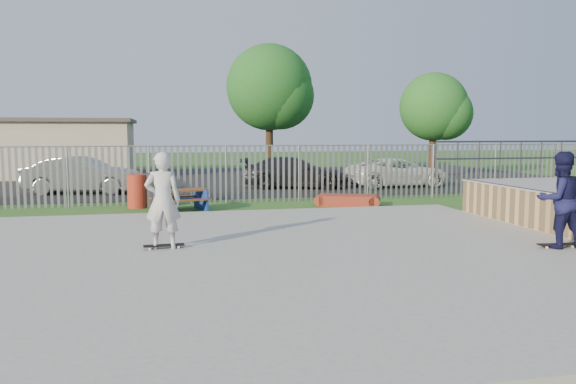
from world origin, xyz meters
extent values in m
plane|color=#2E5A1E|center=(0.00, 0.00, 0.00)|extent=(120.00, 120.00, 0.00)
cube|color=gray|center=(0.00, 0.00, 0.07)|extent=(15.00, 12.00, 0.15)
cylinder|color=#383A3F|center=(7.52, 1.00, 1.08)|extent=(0.06, 7.00, 0.06)
cube|color=brown|center=(-0.62, 7.27, 0.66)|extent=(1.73, 1.05, 0.05)
cube|color=brown|center=(-0.47, 6.75, 0.39)|extent=(1.62, 0.68, 0.04)
cube|color=brown|center=(-0.76, 7.79, 0.39)|extent=(1.62, 0.68, 0.04)
cube|color=navy|center=(-0.62, 7.27, 0.33)|extent=(1.73, 1.60, 0.66)
cube|color=maroon|center=(4.91, 7.43, 0.18)|extent=(2.02, 1.55, 0.36)
cylinder|color=#A62C19|center=(-1.97, 8.41, 0.55)|extent=(0.66, 0.66, 1.09)
cylinder|color=#27272A|center=(-1.49, 8.50, 0.55)|extent=(0.66, 0.66, 1.11)
cube|color=black|center=(0.00, 19.00, 0.01)|extent=(40.00, 18.00, 0.02)
imported|color=#9E9DA2|center=(-4.31, 13.13, 0.76)|extent=(4.66, 2.18, 1.48)
imported|color=black|center=(4.48, 13.54, 0.70)|extent=(4.98, 2.90, 1.36)
imported|color=white|center=(9.19, 13.20, 0.66)|extent=(4.76, 2.45, 1.28)
cube|color=beige|center=(-8.00, 23.00, 1.50)|extent=(10.00, 6.00, 3.00)
cube|color=#4C4742|center=(-8.00, 23.00, 3.10)|extent=(10.40, 6.40, 0.20)
cylinder|color=#3C2918|center=(4.58, 20.24, 2.10)|extent=(0.40, 0.40, 4.21)
sphere|color=#1F591E|center=(4.58, 20.24, 4.92)|extent=(4.71, 4.71, 4.71)
cylinder|color=#442B1B|center=(13.23, 17.94, 1.65)|extent=(0.40, 0.40, 3.29)
sphere|color=#235E20|center=(13.23, 17.94, 3.85)|extent=(3.69, 3.69, 3.69)
cube|color=black|center=(6.64, -0.75, 0.21)|extent=(0.81, 0.25, 0.02)
cube|color=black|center=(-1.10, 0.83, 0.21)|extent=(0.81, 0.26, 0.02)
imported|color=#13143C|center=(6.64, -0.75, 1.12)|extent=(0.98, 0.79, 1.93)
imported|color=silver|center=(-1.10, 0.83, 1.12)|extent=(0.75, 0.53, 1.93)
camera|label=1|loc=(-1.01, -10.45, 2.46)|focal=35.00mm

